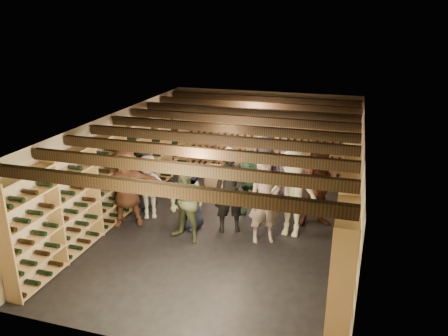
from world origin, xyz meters
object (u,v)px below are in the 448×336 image
person_0 (145,179)px  person_5 (126,186)px  crate_loose (284,183)px  person_11 (287,178)px  crate_stack_left (216,178)px  person_1 (230,191)px  person_10 (249,182)px  person_7 (265,201)px  crate_stack_right (258,183)px  person_12 (264,171)px  person_2 (186,203)px  person_6 (190,196)px  person_3 (292,194)px  person_8 (322,187)px  person_9 (149,187)px

person_0 → person_5: 0.90m
crate_loose → person_11: size_ratio=0.31×
person_0 → crate_stack_left: bearing=35.5°
person_1 → person_11: person_1 is taller
person_0 → person_10: size_ratio=0.95×
crate_loose → person_7: size_ratio=0.27×
crate_stack_right → person_0: person_0 is taller
crate_stack_left → person_12: (1.44, -0.65, 0.58)m
crate_stack_left → person_11: size_ratio=0.42×
person_1 → person_5: 2.34m
crate_loose → person_2: bearing=-111.5°
person_2 → person_0: bearing=157.6°
person_10 → person_11: 0.96m
person_7 → person_6: bearing=151.7°
person_6 → person_10: 1.54m
person_3 → person_8: person_3 is taller
person_10 → person_12: person_12 is taller
person_2 → person_11: (1.72, 2.22, -0.05)m
person_8 → person_6: bearing=-179.8°
person_5 → person_12: bearing=11.3°
person_5 → person_9: person_5 is taller
person_2 → crate_stack_left: bearing=110.9°
person_8 → person_11: 1.13m
person_6 → person_11: person_11 is taller
crate_stack_left → person_2: size_ratio=0.40×
person_5 → person_9: size_ratio=1.20×
person_0 → person_6: (1.42, -0.63, -0.01)m
person_1 → person_7: person_1 is taller
crate_loose → person_2: size_ratio=0.29×
person_5 → person_10: person_5 is taller
crate_loose → person_7: 3.33m
crate_stack_left → person_9: size_ratio=0.45×
person_12 → person_1: bearing=-102.5°
person_0 → crate_loose: bearing=23.4°
crate_loose → person_12: person_12 is taller
person_10 → person_12: 0.56m
person_3 → person_9: 3.30m
crate_stack_right → person_0: (-2.41, -1.82, 0.51)m
person_12 → person_0: bearing=-157.1°
person_5 → person_8: bearing=-7.0°
crate_loose → person_9: person_9 is taller
person_6 → person_10: (1.07, 1.12, 0.05)m
person_9 → person_10: (2.16, 0.93, 0.04)m
person_0 → person_12: size_ratio=0.83×
person_0 → person_11: bearing=1.1°
person_0 → person_11: 3.44m
crate_stack_left → crate_loose: crate_stack_left is taller
person_3 → person_11: (-0.33, 1.33, -0.15)m
person_9 → person_8: bearing=-13.0°
person_0 → person_8: (4.17, 0.30, 0.17)m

